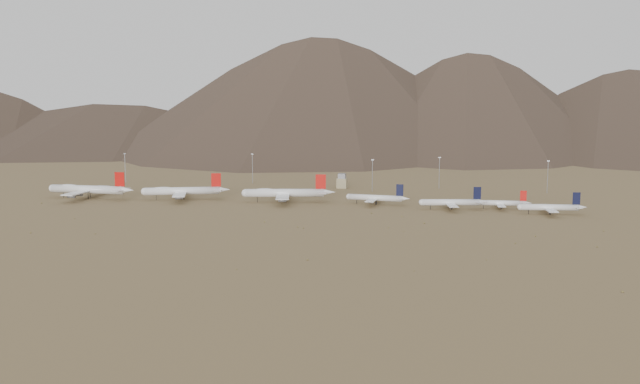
% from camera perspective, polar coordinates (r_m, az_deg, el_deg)
% --- Properties ---
extents(ground, '(3000.00, 3000.00, 0.00)m').
position_cam_1_polar(ground, '(475.24, -4.21, -1.49)').
color(ground, olive).
rests_on(ground, ground).
extents(mountain_ridge, '(4400.00, 1000.00, 300.00)m').
position_cam_1_polar(mountain_ridge, '(1359.20, 6.10, 11.01)').
color(mountain_ridge, '#48382B').
rests_on(mountain_ridge, ground).
extents(widebody_west, '(68.58, 52.49, 20.36)m').
position_cam_1_polar(widebody_west, '(552.94, -18.08, 0.21)').
color(widebody_west, white).
rests_on(widebody_west, ground).
extents(widebody_centre, '(62.11, 49.42, 19.15)m').
position_cam_1_polar(widebody_centre, '(530.23, -10.94, 0.10)').
color(widebody_centre, white).
rests_on(widebody_centre, ground).
extents(widebody_east, '(66.17, 51.99, 19.95)m').
position_cam_1_polar(widebody_east, '(508.97, -2.81, -0.06)').
color(widebody_east, white).
rests_on(widebody_east, ground).
extents(narrowbody_a, '(45.42, 32.77, 14.99)m').
position_cam_1_polar(narrowbody_a, '(499.46, 4.56, -0.47)').
color(narrowbody_a, white).
rests_on(narrowbody_a, ground).
extents(narrowbody_b, '(45.89, 33.64, 15.32)m').
position_cam_1_polar(narrowbody_b, '(485.35, 10.54, -0.81)').
color(narrowbody_b, white).
rests_on(narrowbody_b, ground).
extents(narrowbody_c, '(38.62, 27.78, 12.74)m').
position_cam_1_polar(narrowbody_c, '(495.03, 14.36, -0.86)').
color(narrowbody_c, white).
rests_on(narrowbody_c, ground).
extents(narrowbody_d, '(44.13, 32.01, 14.60)m').
position_cam_1_polar(narrowbody_d, '(481.45, 17.99, -1.17)').
color(narrowbody_d, white).
rests_on(narrowbody_d, ground).
extents(control_tower, '(8.00, 8.00, 12.00)m').
position_cam_1_polar(control_tower, '(584.07, 1.77, 0.84)').
color(control_tower, tan).
rests_on(control_tower, ground).
extents(mast_far_west, '(2.00, 0.60, 25.70)m').
position_cam_1_polar(mast_far_west, '(639.59, -15.33, 1.98)').
color(mast_far_west, gray).
rests_on(mast_far_west, ground).
extents(mast_west, '(2.00, 0.60, 25.70)m').
position_cam_1_polar(mast_west, '(616.12, -5.43, 2.01)').
color(mast_west, gray).
rests_on(mast_west, ground).
extents(mast_centre, '(2.00, 0.60, 25.70)m').
position_cam_1_polar(mast_centre, '(563.46, 4.21, 1.46)').
color(mast_centre, gray).
rests_on(mast_centre, ground).
extents(mast_east, '(2.00, 0.60, 25.70)m').
position_cam_1_polar(mast_east, '(589.98, 9.52, 1.67)').
color(mast_east, gray).
rests_on(mast_east, ground).
extents(mast_far_east, '(2.00, 0.60, 25.70)m').
position_cam_1_polar(mast_far_east, '(580.52, 17.76, 1.30)').
color(mast_far_east, gray).
rests_on(mast_far_east, ground).
extents(desert_scrub, '(411.51, 164.25, 0.81)m').
position_cam_1_polar(desert_scrub, '(404.17, -0.76, -3.12)').
color(desert_scrub, olive).
rests_on(desert_scrub, ground).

